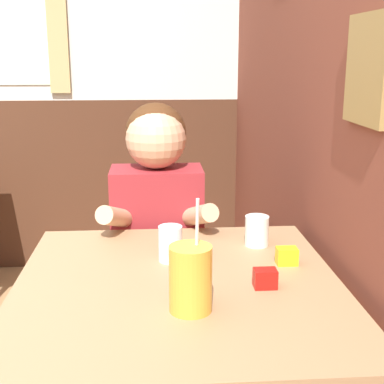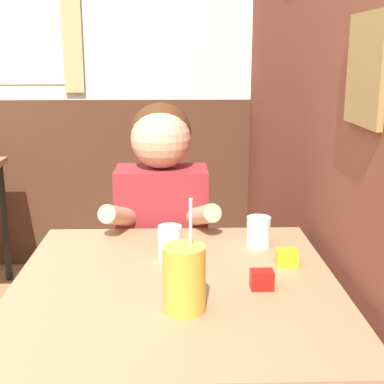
% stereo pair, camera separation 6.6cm
% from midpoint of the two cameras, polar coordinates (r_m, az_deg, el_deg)
% --- Properties ---
extents(brick_wall_right, '(0.08, 4.52, 2.70)m').
position_cam_midpoint_polar(brick_wall_right, '(2.22, 10.11, 13.60)').
color(brick_wall_right, brown).
rests_on(brick_wall_right, ground_plane).
extents(back_wall, '(5.84, 0.09, 2.70)m').
position_cam_midpoint_polar(back_wall, '(3.56, -19.79, 13.31)').
color(back_wall, silver).
rests_on(back_wall, ground_plane).
extents(main_table, '(0.88, 0.92, 0.78)m').
position_cam_midpoint_polar(main_table, '(1.49, -2.72, -12.17)').
color(main_table, '#93704C').
rests_on(main_table, ground_plane).
extents(person_seated, '(0.42, 0.42, 1.21)m').
position_cam_midpoint_polar(person_seated, '(2.06, -4.59, -6.03)').
color(person_seated, maroon).
rests_on(person_seated, ground_plane).
extents(cocktail_pitcher, '(0.10, 0.10, 0.28)m').
position_cam_midpoint_polar(cocktail_pitcher, '(1.28, -1.64, -9.22)').
color(cocktail_pitcher, gold).
rests_on(cocktail_pitcher, main_table).
extents(glass_near_pitcher, '(0.07, 0.07, 0.11)m').
position_cam_midpoint_polar(glass_near_pitcher, '(1.59, -3.51, -5.52)').
color(glass_near_pitcher, silver).
rests_on(glass_near_pitcher, main_table).
extents(glass_center, '(0.08, 0.08, 0.10)m').
position_cam_midpoint_polar(glass_center, '(1.72, 5.84, -4.14)').
color(glass_center, silver).
rests_on(glass_center, main_table).
extents(condiment_ketchup, '(0.06, 0.04, 0.05)m').
position_cam_midpoint_polar(condiment_ketchup, '(1.43, 6.49, -9.16)').
color(condiment_ketchup, '#B7140F').
rests_on(condiment_ketchup, main_table).
extents(condiment_mustard, '(0.06, 0.04, 0.05)m').
position_cam_midpoint_polar(condiment_mustard, '(1.59, 8.91, -6.78)').
color(condiment_mustard, yellow).
rests_on(condiment_mustard, main_table).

